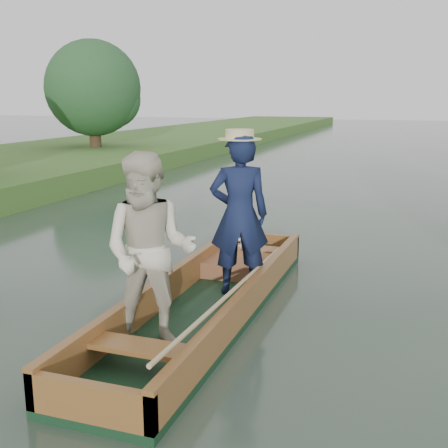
% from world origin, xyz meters
% --- Properties ---
extents(ground, '(120.00, 120.00, 0.00)m').
position_xyz_m(ground, '(0.00, 0.00, 0.00)').
color(ground, '#283D30').
rests_on(ground, ground).
extents(trees_far, '(22.89, 13.18, 4.59)m').
position_xyz_m(trees_far, '(-1.12, 8.52, 2.58)').
color(trees_far, '#47331E').
rests_on(trees_far, ground).
extents(punt, '(1.29, 5.00, 2.08)m').
position_xyz_m(punt, '(-0.03, -0.22, 0.75)').
color(punt, black).
rests_on(punt, ground).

